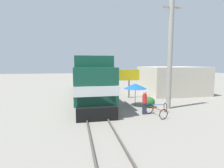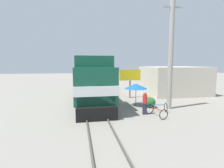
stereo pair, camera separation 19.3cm
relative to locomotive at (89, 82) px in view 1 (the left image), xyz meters
name	(u,v)px [view 1 (the left image)]	position (x,y,z in m)	size (l,w,h in m)	color
ground_plane	(93,109)	(0.00, -4.50, -1.95)	(120.00, 120.00, 0.00)	gray
rail_near	(84,108)	(-0.72, -4.50, -1.88)	(0.08, 42.09, 0.15)	#4C4742
rail_far	(101,108)	(0.72, -4.50, -1.88)	(0.08, 42.09, 0.15)	#4C4742
locomotive	(89,82)	(0.00, 0.00, 0.00)	(3.17, 16.89, 4.51)	black
utility_pole	(170,52)	(6.56, -5.59, 2.97)	(1.80, 0.42, 9.74)	#9E998E
vendor_umbrella	(135,86)	(4.02, -4.08, -0.10)	(2.13, 2.13, 2.09)	#4C4C4C
billboard_sign	(129,77)	(4.58, -0.30, 0.51)	(2.47, 0.12, 3.26)	#595959
shrub_cluster	(150,102)	(5.08, -4.96, -1.48)	(0.94, 0.94, 0.94)	#236028
person_bystander	(145,102)	(3.79, -6.93, -0.95)	(0.34, 0.34, 1.83)	#2D3347
bicycle	(154,107)	(4.82, -6.47, -1.56)	(1.97, 1.08, 0.76)	black
bicycle_spare	(156,111)	(4.43, -7.61, -1.57)	(1.11, 1.81, 0.74)	black
building_block_distant	(172,80)	(11.01, 1.46, -0.19)	(7.38, 6.37, 3.52)	beige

